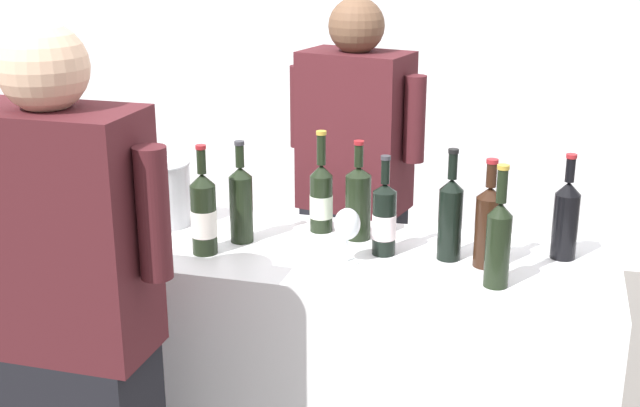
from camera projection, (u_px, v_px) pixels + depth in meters
name	position (u px, v px, depth m)	size (l,w,h in m)	color
wall_back	(429.00, 23.00, 4.94)	(8.00, 0.10, 2.80)	white
counter	(300.00, 382.00, 2.84)	(1.96, 0.61, 0.97)	white
wine_bottle_0	(450.00, 216.00, 2.55)	(0.07, 0.07, 0.34)	black
wine_bottle_1	(79.00, 200.00, 2.76)	(0.07, 0.07, 0.34)	black
wine_bottle_2	(241.00, 202.00, 2.70)	(0.07, 0.07, 0.33)	black
wine_bottle_3	(204.00, 214.00, 2.60)	(0.08, 0.08, 0.34)	black
wine_bottle_4	(498.00, 240.00, 2.36)	(0.07, 0.07, 0.35)	black
wine_bottle_5	(488.00, 224.00, 2.50)	(0.08, 0.08, 0.33)	black
wine_bottle_6	(358.00, 201.00, 2.73)	(0.08, 0.08, 0.33)	black
wine_bottle_7	(566.00, 218.00, 2.56)	(0.08, 0.08, 0.33)	black
wine_bottle_8	(88.00, 188.00, 2.86)	(0.08, 0.08, 0.33)	black
wine_bottle_9	(321.00, 197.00, 2.80)	(0.08, 0.08, 0.34)	black
wine_bottle_10	(89.00, 177.00, 3.00)	(0.08, 0.08, 0.34)	black
wine_bottle_11	(384.00, 219.00, 2.60)	(0.07, 0.07, 0.31)	black
wine_glass	(347.00, 226.00, 2.53)	(0.08, 0.08, 0.17)	silver
ice_bucket	(163.00, 193.00, 2.86)	(0.19, 0.19, 0.22)	silver
person_server	(354.00, 220.00, 3.36)	(0.55, 0.32, 1.69)	black
person_guest	(73.00, 364.00, 2.22)	(0.60, 0.24, 1.73)	black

